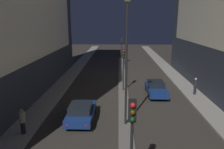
{
  "coord_description": "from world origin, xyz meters",
  "views": [
    {
      "loc": [
        -0.58,
        -5.48,
        7.68
      ],
      "look_at": [
        -1.4,
        23.32,
        0.5
      ],
      "focal_mm": 35.0,
      "sensor_mm": 36.0,
      "label": 1
    }
  ],
  "objects": [
    {
      "name": "car_left_lane",
      "position": [
        -3.43,
        10.25,
        0.74
      ],
      "size": [
        1.91,
        4.3,
        1.47
      ],
      "color": "navy",
      "rests_on": "ground"
    },
    {
      "name": "median_strip",
      "position": [
        0.0,
        20.04,
        0.06
      ],
      "size": [
        1.03,
        38.08,
        0.12
      ],
      "color": "#66605B",
      "rests_on": "ground"
    },
    {
      "name": "traffic_light_mid",
      "position": [
        0.0,
        17.66,
        3.46
      ],
      "size": [
        0.32,
        0.42,
        4.54
      ],
      "color": "black",
      "rests_on": "median_strip"
    },
    {
      "name": "car_right_lane",
      "position": [
        3.43,
        16.58,
        0.73
      ],
      "size": [
        1.87,
        4.46,
        1.41
      ],
      "color": "navy",
      "rests_on": "ground"
    },
    {
      "name": "traffic_light_far",
      "position": [
        0.0,
        32.94,
        3.46
      ],
      "size": [
        0.32,
        0.42,
        4.54
      ],
      "color": "black",
      "rests_on": "median_strip"
    },
    {
      "name": "pedestrian_on_right_sidewalk",
      "position": [
        7.43,
        16.38,
        1.11
      ],
      "size": [
        0.33,
        0.33,
        1.78
      ],
      "color": "black",
      "rests_on": "sidewalk_right"
    },
    {
      "name": "pedestrian_on_left_sidewalk",
      "position": [
        -7.02,
        7.88,
        1.09
      ],
      "size": [
        0.42,
        0.42,
        1.8
      ],
      "color": "black",
      "rests_on": "sidewalk_left"
    },
    {
      "name": "street_lamp",
      "position": [
        0.0,
        9.53,
        6.36
      ],
      "size": [
        0.53,
        0.53,
        9.22
      ],
      "color": "black",
      "rests_on": "median_strip"
    },
    {
      "name": "traffic_light_near",
      "position": [
        0.0,
        2.52,
        3.46
      ],
      "size": [
        0.32,
        0.42,
        4.54
      ],
      "color": "black",
      "rests_on": "median_strip"
    }
  ]
}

